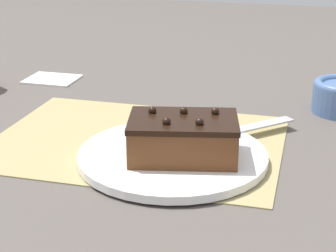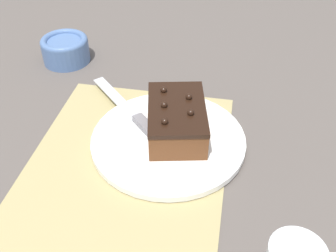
{
  "view_description": "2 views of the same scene",
  "coord_description": "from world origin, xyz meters",
  "px_view_note": "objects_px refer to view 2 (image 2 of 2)",
  "views": [
    {
      "loc": [
        0.26,
        -0.8,
        0.35
      ],
      "look_at": [
        0.07,
        -0.08,
        0.06
      ],
      "focal_mm": 60.0,
      "sensor_mm": 36.0,
      "label": 1
    },
    {
      "loc": [
        -0.45,
        -0.16,
        0.49
      ],
      "look_at": [
        0.08,
        -0.06,
        0.04
      ],
      "focal_mm": 42.0,
      "sensor_mm": 36.0,
      "label": 2
    }
  ],
  "objects_px": {
    "small_bowl": "(65,49)",
    "serving_knife": "(136,117)",
    "cake_plate": "(168,140)",
    "chocolate_cake": "(177,119)"
  },
  "relations": [
    {
      "from": "small_bowl",
      "to": "serving_knife",
      "type": "bearing_deg",
      "value": -132.74
    },
    {
      "from": "serving_knife",
      "to": "small_bowl",
      "type": "relative_size",
      "value": 1.73
    },
    {
      "from": "cake_plate",
      "to": "chocolate_cake",
      "type": "bearing_deg",
      "value": -33.12
    },
    {
      "from": "chocolate_cake",
      "to": "serving_knife",
      "type": "xyz_separation_m",
      "value": [
        0.02,
        0.08,
        -0.02
      ]
    },
    {
      "from": "chocolate_cake",
      "to": "small_bowl",
      "type": "xyz_separation_m",
      "value": [
        0.23,
        0.31,
        -0.01
      ]
    },
    {
      "from": "cake_plate",
      "to": "serving_knife",
      "type": "height_order",
      "value": "serving_knife"
    },
    {
      "from": "cake_plate",
      "to": "chocolate_cake",
      "type": "relative_size",
      "value": 1.63
    },
    {
      "from": "cake_plate",
      "to": "small_bowl",
      "type": "distance_m",
      "value": 0.38
    },
    {
      "from": "cake_plate",
      "to": "small_bowl",
      "type": "height_order",
      "value": "small_bowl"
    },
    {
      "from": "cake_plate",
      "to": "chocolate_cake",
      "type": "distance_m",
      "value": 0.04
    }
  ]
}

